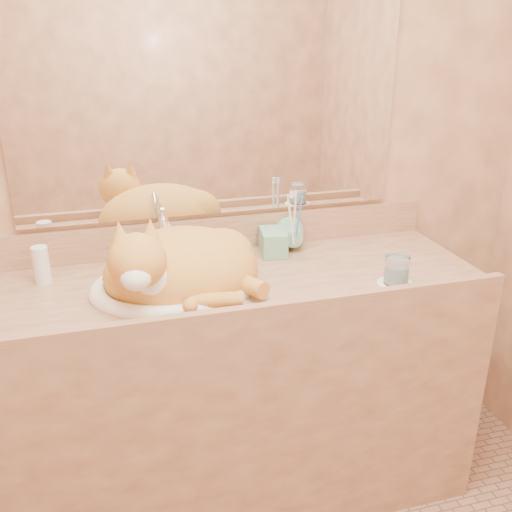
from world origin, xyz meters
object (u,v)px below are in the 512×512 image
object	(u,v)px
vanity_counter	(235,390)
sink_basin	(173,265)
toothbrush_cup	(294,241)
water_glass	(397,270)
cat	(177,264)
soap_dispenser	(276,234)

from	to	relation	value
vanity_counter	sink_basin	distance (m)	0.54
toothbrush_cup	water_glass	world-z (taller)	toothbrush_cup
cat	toothbrush_cup	bearing A→B (deg)	24.26
vanity_counter	cat	xyz separation A→B (m)	(-0.18, -0.04, 0.51)
vanity_counter	toothbrush_cup	bearing A→B (deg)	29.40
toothbrush_cup	water_glass	distance (m)	0.40
sink_basin	soap_dispenser	size ratio (longest dim) A/B	2.60
vanity_counter	sink_basin	world-z (taller)	sink_basin
sink_basin	cat	bearing A→B (deg)	-60.48
vanity_counter	water_glass	bearing A→B (deg)	-22.33
soap_dispenser	toothbrush_cup	size ratio (longest dim) A/B	1.78
vanity_counter	cat	size ratio (longest dim) A/B	3.35
cat	soap_dispenser	bearing A→B (deg)	23.60
sink_basin	cat	size ratio (longest dim) A/B	1.04
sink_basin	water_glass	world-z (taller)	sink_basin
sink_basin	soap_dispenser	xyz separation A→B (m)	(0.37, 0.13, 0.02)
cat	toothbrush_cup	xyz separation A→B (m)	(0.44, 0.19, -0.04)
sink_basin	toothbrush_cup	bearing A→B (deg)	22.31
soap_dispenser	water_glass	world-z (taller)	soap_dispenser
vanity_counter	soap_dispenser	xyz separation A→B (m)	(0.18, 0.11, 0.52)
cat	toothbrush_cup	world-z (taller)	cat
sink_basin	toothbrush_cup	distance (m)	0.48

